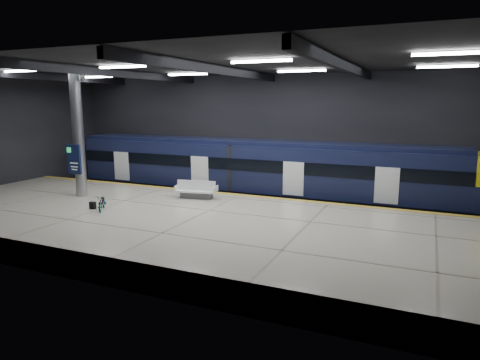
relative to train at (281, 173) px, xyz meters
The scene contains 10 objects.
ground 6.05m from the train, 104.86° to the right, with size 30.00×30.00×0.00m, color black.
room_shell 6.76m from the train, 104.88° to the right, with size 30.10×16.10×8.05m.
platform 8.27m from the train, 100.33° to the right, with size 30.00×11.00×1.10m, color beige.
safety_strip 3.25m from the train, 117.97° to the right, with size 30.00×0.40×0.01m, color gold.
rails 2.46m from the train, behind, with size 30.00×1.52×0.16m.
train is the anchor object (origin of this frame).
bench 5.59m from the train, 126.49° to the right, with size 2.33×1.29×0.97m.
bicycle 10.59m from the train, 125.83° to the right, with size 0.51×1.45×0.76m, color #99999E.
pannier_bag 10.96m from the train, 128.38° to the right, with size 0.30×0.18×0.35m, color black.
info_column 11.74m from the train, 145.41° to the right, with size 0.90×0.78×6.90m.
Camera 1 is at (9.46, -18.74, 6.25)m, focal length 32.00 mm.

